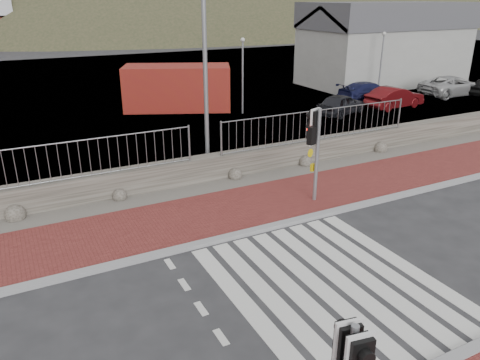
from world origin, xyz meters
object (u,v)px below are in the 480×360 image
shipping_container (178,88)px  car_c (368,92)px  streetlight (207,31)px  car_d (453,86)px  traffic_signal_far (317,136)px  car_a (341,104)px  car_b (395,98)px

shipping_container → car_c: (11.40, -3.37, -0.65)m
streetlight → car_c: streetlight is taller
streetlight → car_d: (20.15, 5.89, -4.42)m
traffic_signal_far → car_c: bearing=-158.4°
car_a → streetlight: bearing=96.8°
shipping_container → car_d: bearing=9.2°
traffic_signal_far → car_d: size_ratio=0.66×
traffic_signal_far → streetlight: 5.37m
car_c → car_d: bearing=-103.4°
car_b → car_a: bearing=83.6°
shipping_container → car_c: shipping_container is taller
traffic_signal_far → shipping_container: (0.80, 14.64, -0.96)m
car_d → car_c: bearing=81.1°
car_c → car_b: bearing=178.6°
car_c → car_d: 6.33m
car_b → car_d: 6.25m
streetlight → car_a: 12.14m
traffic_signal_far → car_a: 12.54m
car_b → car_c: size_ratio=0.91×
shipping_container → traffic_signal_far: bearing=-69.4°
streetlight → car_c: size_ratio=2.16×
traffic_signal_far → car_d: bearing=-172.5°
shipping_container → car_a: bearing=-12.1°
traffic_signal_far → shipping_container: traffic_signal_far is taller
shipping_container → car_a: (7.59, -5.47, -0.67)m
shipping_container → car_b: (11.44, -5.59, -0.63)m
car_b → car_c: (-0.04, 2.22, -0.02)m
traffic_signal_far → shipping_container: bearing=-114.3°
streetlight → car_a: (10.13, 4.98, -4.48)m
traffic_signal_far → car_b: 15.30m
traffic_signal_far → car_c: (12.19, 11.28, -1.61)m
car_b → car_c: 2.22m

